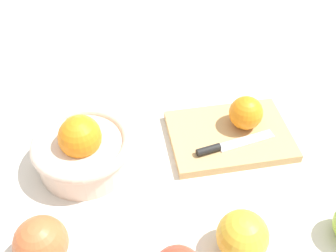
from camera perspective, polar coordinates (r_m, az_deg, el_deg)
ground_plane at (r=0.73m, az=3.45°, el=-7.08°), size 2.40×2.40×0.00m
bowl at (r=0.73m, az=-11.80°, el=-2.89°), size 0.18×0.18×0.11m
cutting_board at (r=0.79m, az=8.57°, el=-1.35°), size 0.23×0.16×0.02m
orange_on_board at (r=0.78m, az=10.81°, el=1.81°), size 0.06×0.06×0.06m
knife at (r=0.75m, az=7.94°, el=-2.76°), size 0.16×0.05×0.01m
apple_front_right_2 at (r=0.63m, az=10.34°, el=-14.83°), size 0.08×0.08×0.08m
apple_front_left_3 at (r=0.64m, az=-17.27°, el=-15.25°), size 0.08×0.08×0.08m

